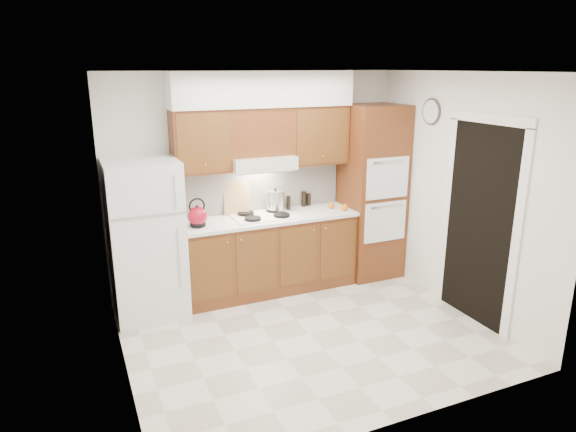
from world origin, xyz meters
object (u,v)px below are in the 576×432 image
(oven_cabinet, at_px, (372,192))
(kettle, at_px, (197,216))
(stock_pot, at_px, (275,200))
(fridge, at_px, (146,240))

(oven_cabinet, distance_m, kettle, 2.28)
(oven_cabinet, distance_m, stock_pot, 1.27)
(stock_pot, bearing_deg, oven_cabinet, -7.44)
(kettle, bearing_deg, oven_cabinet, -17.95)
(fridge, relative_size, kettle, 7.95)
(oven_cabinet, bearing_deg, stock_pot, 172.56)
(kettle, distance_m, stock_pot, 1.04)
(fridge, distance_m, kettle, 0.60)
(fridge, height_order, stock_pot, fridge)
(oven_cabinet, bearing_deg, fridge, -179.30)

